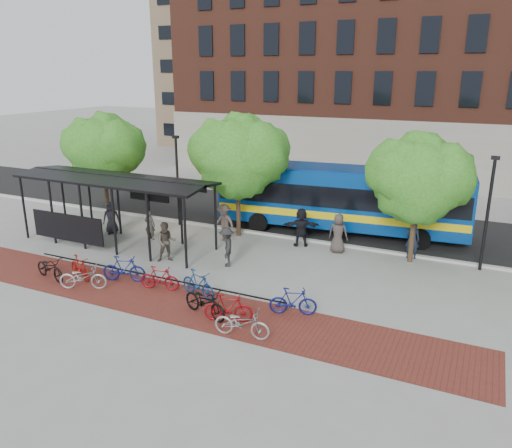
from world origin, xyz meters
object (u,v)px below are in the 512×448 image
at_px(lamp_post_left, 177,178).
at_px(bike_11, 293,301).
at_px(lamp_post_right, 488,211).
at_px(pedestrian_5, 301,227).
at_px(bike_2, 83,277).
at_px(tree_c, 420,176).
at_px(bike_8, 205,302).
at_px(pedestrian_8, 166,242).
at_px(tree_b, 240,153).
at_px(pedestrian_3, 224,223).
at_px(pedestrian_1, 150,225).
at_px(bike_0, 50,268).
at_px(pedestrian_6, 338,233).
at_px(bus, 341,196).
at_px(pedestrian_7, 412,240).
at_px(pedestrian_9, 227,247).
at_px(pedestrian_0, 111,218).
at_px(tree_a, 104,147).
at_px(bus_shelter, 112,186).
at_px(bike_10, 242,323).
at_px(bike_3, 124,269).
at_px(bike_9, 228,308).
at_px(bike_1, 80,267).
at_px(bike_7, 198,284).

height_order(lamp_post_left, bike_11, lamp_post_left).
xyz_separation_m(lamp_post_right, pedestrian_5, (-8.38, -0.43, -1.76)).
distance_m(lamp_post_right, bike_2, 17.36).
bearing_deg(pedestrian_5, tree_c, 159.03).
height_order(bike_8, pedestrian_8, pedestrian_8).
bearing_deg(tree_b, lamp_post_left, 176.50).
distance_m(bike_8, pedestrian_3, 8.37).
xyz_separation_m(tree_c, bike_8, (-5.97, -8.78, -3.50)).
distance_m(bike_11, pedestrian_1, 10.93).
relative_size(bike_0, pedestrian_8, 1.02).
bearing_deg(bike_2, bike_11, -103.29).
bearing_deg(pedestrian_6, bus, -78.74).
distance_m(pedestrian_7, pedestrian_9, 8.77).
relative_size(pedestrian_0, pedestrian_9, 0.98).
xyz_separation_m(lamp_post_left, lamp_post_right, (16.00, 0.00, 0.00)).
bearing_deg(pedestrian_6, pedestrian_0, 8.29).
bearing_deg(bike_11, pedestrian_0, 50.57).
distance_m(lamp_post_left, pedestrian_3, 4.34).
height_order(pedestrian_5, pedestrian_6, pedestrian_5).
bearing_deg(lamp_post_left, bike_11, -37.24).
xyz_separation_m(lamp_post_left, pedestrian_8, (2.70, -5.10, -1.80)).
height_order(tree_a, pedestrian_1, tree_a).
bearing_deg(tree_b, bus_shelter, -143.79).
bearing_deg(pedestrian_5, bus, -133.30).
distance_m(bus_shelter, pedestrian_1, 2.80).
bearing_deg(pedestrian_3, bike_10, -49.17).
relative_size(bike_10, pedestrian_9, 1.06).
bearing_deg(bike_8, tree_c, -16.44).
xyz_separation_m(bike_0, bike_3, (2.99, 1.18, 0.05)).
bearing_deg(pedestrian_6, tree_a, -4.11).
xyz_separation_m(bike_2, bike_11, (8.56, 1.55, 0.01)).
bearing_deg(bus, tree_c, -39.29).
height_order(pedestrian_3, pedestrian_7, pedestrian_3).
bearing_deg(tree_c, lamp_post_right, 4.91).
relative_size(tree_c, bike_9, 3.38).
relative_size(lamp_post_right, pedestrian_0, 2.85).
relative_size(pedestrian_3, pedestrian_5, 1.00).
distance_m(bike_10, pedestrian_6, 9.28).
bearing_deg(lamp_post_right, pedestrian_7, 176.23).
xyz_separation_m(bike_1, bike_10, (8.48, -1.42, 0.01)).
bearing_deg(bike_10, pedestrian_1, 45.53).
relative_size(lamp_post_left, pedestrian_0, 2.85).
relative_size(bike_7, pedestrian_5, 0.93).
bearing_deg(tree_b, bus, 31.72).
height_order(bike_7, bike_8, same).
height_order(tree_c, bike_9, tree_c).
xyz_separation_m(bike_1, bike_2, (0.89, -0.76, 0.01)).
bearing_deg(bike_1, bike_3, -52.21).
bearing_deg(bus, pedestrian_3, -146.97).
height_order(tree_b, pedestrian_8, tree_b).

